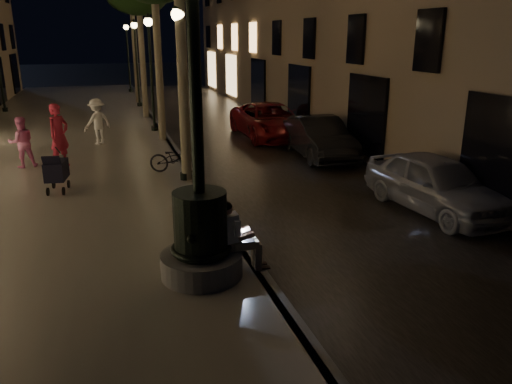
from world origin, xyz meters
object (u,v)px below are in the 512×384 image
object	(u,v)px
lamp_curb_a	(180,71)
bicycle	(177,158)
lamp_curb_c	(136,52)
lamp_curb_d	(128,48)
pedestrian_red	(59,135)
fountain_lamppost	(200,220)
car_third	(270,121)
car_second	(319,138)
pedestrian_white	(97,121)
pedestrian_pink	(22,142)
car_front	(436,184)
seated_man_laptop	(236,234)
lamp_curb_b	(150,58)
stroller	(56,170)

from	to	relation	value
lamp_curb_a	bicycle	bearing A→B (deg)	96.92
lamp_curb_c	lamp_curb_d	size ratio (longest dim) A/B	1.00
lamp_curb_c	pedestrian_red	xyz separation A→B (m)	(-3.45, -13.37, -2.05)
fountain_lamppost	lamp_curb_a	bearing A→B (deg)	83.35
lamp_curb_c	bicycle	size ratio (longest dim) A/B	2.93
bicycle	car_third	bearing A→B (deg)	-20.51
car_second	pedestrian_white	size ratio (longest dim) A/B	2.52
lamp_curb_d	pedestrian_white	bearing A→B (deg)	-97.25
lamp_curb_a	pedestrian_white	size ratio (longest dim) A/B	2.84
lamp_curb_d	pedestrian_pink	bearing A→B (deg)	-102.19
lamp_curb_a	car_front	distance (m)	7.20
seated_man_laptop	pedestrian_red	size ratio (longest dim) A/B	0.66
car_second	pedestrian_pink	xyz separation A→B (m)	(-9.66, 0.72, 0.28)
lamp_curb_c	bicycle	bearing A→B (deg)	-90.38
car_front	lamp_curb_d	bearing A→B (deg)	96.18
lamp_curb_d	car_front	world-z (taller)	lamp_curb_d
lamp_curb_a	lamp_curb_b	size ratio (longest dim) A/B	1.00
lamp_curb_b	lamp_curb_c	distance (m)	8.00
bicycle	lamp_curb_b	bearing A→B (deg)	20.93
lamp_curb_b	lamp_curb_c	bearing A→B (deg)	90.00
fountain_lamppost	car_second	world-z (taller)	fountain_lamppost
lamp_curb_c	fountain_lamppost	bearing A→B (deg)	-91.82
lamp_curb_c	car_third	world-z (taller)	lamp_curb_c
lamp_curb_c	car_third	bearing A→B (deg)	-65.53
lamp_curb_d	stroller	size ratio (longest dim) A/B	4.13
lamp_curb_b	stroller	bearing A→B (deg)	-112.42
stroller	car_front	bearing A→B (deg)	-14.16
seated_man_laptop	pedestrian_red	distance (m)	9.26
fountain_lamppost	pedestrian_red	size ratio (longest dim) A/B	2.65
lamp_curb_d	pedestrian_white	size ratio (longest dim) A/B	2.84
car_front	pedestrian_pink	size ratio (longest dim) A/B	2.62
car_front	pedestrian_pink	bearing A→B (deg)	141.11
car_third	bicycle	world-z (taller)	car_third
car_front	pedestrian_red	size ratio (longest dim) A/B	2.10
lamp_curb_b	car_second	distance (m)	8.17
lamp_curb_c	pedestrian_pink	size ratio (longest dim) A/B	3.06
fountain_lamppost	bicycle	distance (m)	6.87
fountain_lamppost	pedestrian_pink	xyz separation A→B (m)	(-3.87, 8.87, -0.22)
pedestrian_white	stroller	bearing A→B (deg)	46.27
lamp_curb_c	stroller	size ratio (longest dim) A/B	4.13
lamp_curb_b	car_front	distance (m)	13.35
fountain_lamppost	seated_man_laptop	world-z (taller)	fountain_lamppost
lamp_curb_b	stroller	distance (m)	9.20
fountain_lamppost	bicycle	size ratio (longest dim) A/B	3.17
pedestrian_red	lamp_curb_d	bearing A→B (deg)	34.66
fountain_lamppost	pedestrian_pink	bearing A→B (deg)	113.56
lamp_curb_b	pedestrian_red	xyz separation A→B (m)	(-3.45, -5.37, -2.05)
lamp_curb_a	stroller	bearing A→B (deg)	-176.66
pedestrian_white	lamp_curb_a	bearing A→B (deg)	77.97
car_second	pedestrian_pink	world-z (taller)	pedestrian_pink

